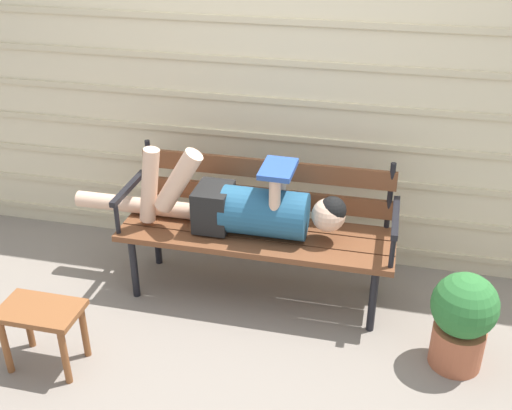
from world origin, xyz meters
name	(u,v)px	position (x,y,z in m)	size (l,w,h in m)	color
ground_plane	(253,299)	(0.00, 0.00, 0.00)	(12.00, 12.00, 0.00)	gray
house_siding	(277,99)	(0.00, 0.62, 1.06)	(5.09, 0.08, 2.12)	beige
park_bench	(259,221)	(0.00, 0.14, 0.47)	(1.60, 0.50, 0.85)	brown
reclining_person	(241,207)	(-0.09, 0.07, 0.59)	(1.66, 0.27, 0.52)	#23567A
footstool	(42,321)	(-0.91, -0.78, 0.28)	(0.41, 0.26, 0.36)	brown
potted_plant	(462,318)	(1.15, -0.29, 0.30)	(0.33, 0.33, 0.54)	#AD5B3D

